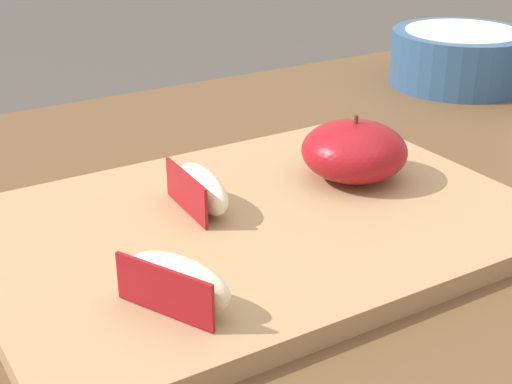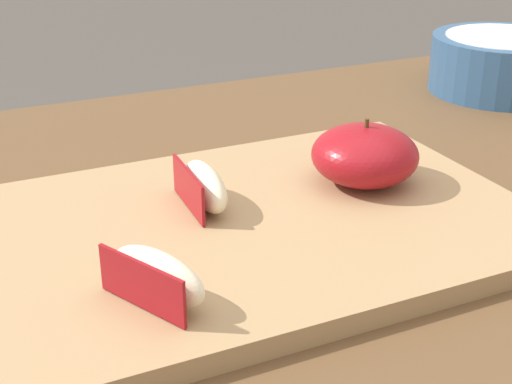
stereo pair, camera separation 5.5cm
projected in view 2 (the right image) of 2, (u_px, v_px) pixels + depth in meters
dining_table at (286, 348)px, 0.64m from camera, size 1.23×0.77×0.77m
cutting_board at (256, 225)px, 0.57m from camera, size 0.41×0.29×0.02m
apple_half_skin_up at (365, 155)px, 0.61m from camera, size 0.09×0.09×0.06m
apple_wedge_right at (156, 277)px, 0.45m from camera, size 0.06×0.08×0.03m
apple_wedge_left at (204, 186)px, 0.57m from camera, size 0.03×0.08×0.03m
ceramic_fruit_bowl at (502, 62)px, 0.90m from camera, size 0.17×0.17×0.07m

